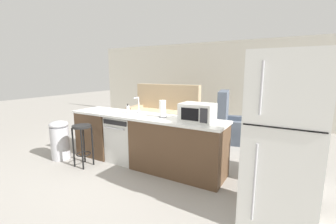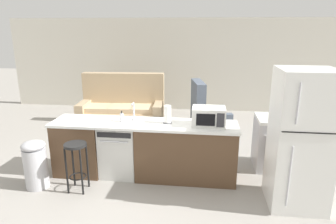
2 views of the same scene
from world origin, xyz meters
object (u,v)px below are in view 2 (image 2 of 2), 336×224
(dishwasher, at_px, (120,150))
(paper_towel_roll, at_px, (168,115))
(stove_range, at_px, (278,143))
(soap_bottle, at_px, (122,117))
(bar_stool, at_px, (76,157))
(couch, at_px, (123,110))
(armchair, at_px, (206,118))
(trash_bin, at_px, (35,164))
(kettle, at_px, (294,115))
(refrigerator, at_px, (301,140))
(microwave, at_px, (209,116))

(dishwasher, height_order, paper_towel_roll, paper_towel_roll)
(stove_range, relative_size, soap_bottle, 5.11)
(bar_stool, bearing_deg, couch, 93.05)
(stove_range, distance_m, soap_bottle, 2.66)
(paper_towel_roll, distance_m, bar_stool, 1.49)
(stove_range, height_order, armchair, armchair)
(stove_range, distance_m, couch, 3.78)
(trash_bin, distance_m, armchair, 3.74)
(kettle, bearing_deg, paper_towel_roll, -168.78)
(soap_bottle, distance_m, armchair, 2.62)
(couch, bearing_deg, kettle, -31.02)
(dishwasher, relative_size, stove_range, 0.93)
(refrigerator, height_order, couch, refrigerator)
(refrigerator, distance_m, kettle, 0.99)
(microwave, height_order, paper_towel_roll, paper_towel_roll)
(kettle, bearing_deg, refrigerator, -99.85)
(microwave, bearing_deg, trash_bin, -167.15)
(kettle, relative_size, armchair, 0.17)
(couch, distance_m, armchair, 2.06)
(bar_stool, distance_m, armchair, 3.35)
(microwave, distance_m, kettle, 1.43)
(refrigerator, xyz_separation_m, paper_towel_roll, (-1.82, 0.58, 0.11))
(couch, bearing_deg, microwave, -50.34)
(couch, bearing_deg, paper_towel_roll, -59.87)
(kettle, relative_size, bar_stool, 0.28)
(refrigerator, distance_m, couch, 4.47)
(paper_towel_roll, height_order, soap_bottle, paper_towel_roll)
(armchair, bearing_deg, trash_bin, -132.57)
(dishwasher, xyz_separation_m, stove_range, (2.60, 0.55, 0.03))
(armchair, bearing_deg, couch, 171.49)
(paper_towel_roll, xyz_separation_m, kettle, (1.99, 0.40, -0.05))
(stove_range, bearing_deg, couch, 149.29)
(refrigerator, bearing_deg, couch, 137.01)
(kettle, bearing_deg, soap_bottle, -171.35)
(bar_stool, height_order, armchair, armchair)
(kettle, distance_m, armchair, 2.32)
(refrigerator, distance_m, paper_towel_roll, 1.92)
(dishwasher, distance_m, microwave, 1.54)
(dishwasher, relative_size, trash_bin, 1.14)
(microwave, relative_size, armchair, 0.42)
(dishwasher, bearing_deg, refrigerator, -11.93)
(dishwasher, xyz_separation_m, armchair, (1.39, 2.17, -0.07))
(microwave, distance_m, couch, 3.28)
(bar_stool, xyz_separation_m, trash_bin, (-0.66, 0.01, -0.16))
(armchair, bearing_deg, refrigerator, -66.04)
(stove_range, relative_size, refrigerator, 0.49)
(dishwasher, relative_size, armchair, 0.70)
(soap_bottle, bearing_deg, paper_towel_roll, 1.46)
(refrigerator, xyz_separation_m, kettle, (0.17, 0.97, 0.06))
(paper_towel_roll, relative_size, trash_bin, 0.38)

